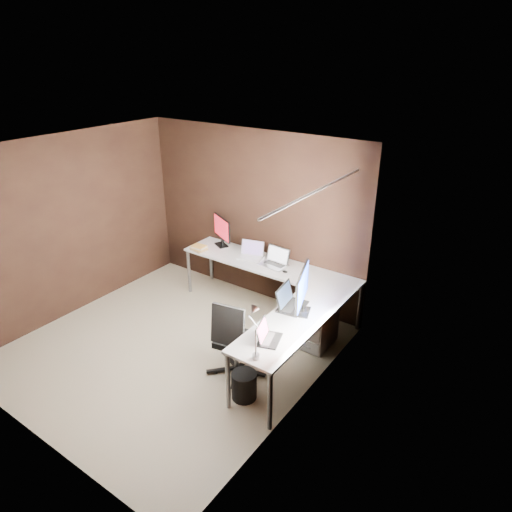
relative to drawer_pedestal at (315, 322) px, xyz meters
The scene contains 15 objects.
room 1.82m from the drawer_pedestal, 135.13° to the right, with size 3.60×3.60×2.50m.
desk 0.71m from the drawer_pedestal, 169.36° to the right, with size 2.65×2.25×0.73m.
drawer_pedestal is the anchor object (origin of this frame).
monitor_left 2.07m from the drawer_pedestal, 165.43° to the left, with size 0.47×0.26×0.45m.
monitor_right 0.89m from the drawer_pedestal, 83.66° to the right, with size 0.25×0.62×0.53m.
laptop_white 1.43m from the drawer_pedestal, 162.79° to the left, with size 0.39×0.32×0.23m.
laptop_silver 1.06m from the drawer_pedestal, 156.30° to the left, with size 0.39×0.29×0.24m.
laptop_black_big 0.69m from the drawer_pedestal, 104.05° to the right, with size 0.33×0.43×0.26m.
laptop_black_small 1.27m from the drawer_pedestal, 88.18° to the right, with size 0.29×0.35×0.20m.
book_stack 2.12m from the drawer_pedestal, behind, with size 0.25×0.21×0.07m.
mouse_left 2.10m from the drawer_pedestal, behind, with size 0.09×0.06×0.04m, color black.
mouse_corner 0.80m from the drawer_pedestal, 158.52° to the left, with size 0.08×0.05×0.03m, color black.
desk_lamp 1.62m from the drawer_pedestal, 87.73° to the right, with size 0.18×0.20×0.52m.
office_chair 1.16m from the drawer_pedestal, 114.33° to the right, with size 0.55×0.56×0.97m.
wastebasket 1.36m from the drawer_pedestal, 96.17° to the right, with size 0.28×0.28×0.32m, color black.
Camera 1 is at (3.61, -3.31, 3.49)m, focal length 32.00 mm.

